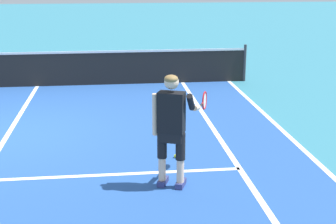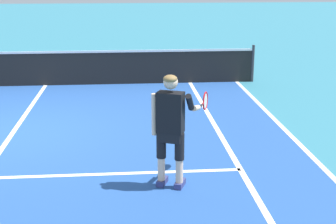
% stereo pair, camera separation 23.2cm
% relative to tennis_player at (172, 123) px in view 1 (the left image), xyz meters
% --- Properties ---
extents(ground_plane, '(80.00, 80.00, 0.00)m').
position_rel_tennis_player_xyz_m(ground_plane, '(-2.93, 2.74, -0.99)').
color(ground_plane, teal).
extents(line_centre_service, '(0.10, 6.40, 0.01)m').
position_rel_tennis_player_xyz_m(line_centre_service, '(-2.93, 3.71, -0.99)').
color(line_centre_service, white).
rests_on(line_centre_service, ground).
extents(line_singles_right, '(0.10, 10.12, 0.01)m').
position_rel_tennis_player_xyz_m(line_singles_right, '(1.18, 1.85, -0.99)').
color(line_singles_right, white).
rests_on(line_singles_right, ground).
extents(line_doubles_right, '(0.10, 10.12, 0.01)m').
position_rel_tennis_player_xyz_m(line_doubles_right, '(2.56, 1.85, -0.99)').
color(line_doubles_right, white).
rests_on(line_doubles_right, ground).
extents(tennis_net, '(11.96, 0.08, 1.07)m').
position_rel_tennis_player_xyz_m(tennis_net, '(-2.93, 6.91, -0.49)').
color(tennis_net, '#333338').
rests_on(tennis_net, ground).
extents(tennis_player, '(0.95, 0.99, 1.71)m').
position_rel_tennis_player_xyz_m(tennis_player, '(0.00, 0.00, 0.00)').
color(tennis_player, navy).
rests_on(tennis_player, ground).
extents(tennis_ball_by_baseline, '(0.07, 0.07, 0.07)m').
position_rel_tennis_player_xyz_m(tennis_ball_by_baseline, '(0.21, 1.11, -0.96)').
color(tennis_ball_by_baseline, '#CCE02D').
rests_on(tennis_ball_by_baseline, ground).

